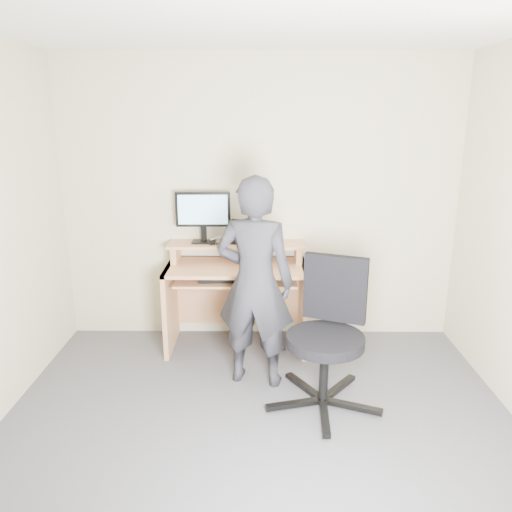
{
  "coord_description": "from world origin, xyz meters",
  "views": [
    {
      "loc": [
        0.01,
        -2.62,
        2.01
      ],
      "look_at": [
        -0.03,
        1.05,
        0.95
      ],
      "focal_mm": 35.0,
      "sensor_mm": 36.0,
      "label": 1
    }
  ],
  "objects_px": {
    "monitor": "(203,213)",
    "person": "(255,283)",
    "desk": "(237,285)",
    "office_chair": "(328,329)"
  },
  "relations": [
    {
      "from": "office_chair",
      "to": "person",
      "type": "height_order",
      "value": "person"
    },
    {
      "from": "desk",
      "to": "person",
      "type": "relative_size",
      "value": 0.75
    },
    {
      "from": "monitor",
      "to": "person",
      "type": "xyz_separation_m",
      "value": [
        0.46,
        -0.75,
        -0.38
      ]
    },
    {
      "from": "monitor",
      "to": "person",
      "type": "relative_size",
      "value": 0.3
    },
    {
      "from": "office_chair",
      "to": "person",
      "type": "relative_size",
      "value": 0.64
    },
    {
      "from": "monitor",
      "to": "office_chair",
      "type": "relative_size",
      "value": 0.46
    },
    {
      "from": "desk",
      "to": "office_chair",
      "type": "xyz_separation_m",
      "value": [
        0.68,
        -0.95,
        0.01
      ]
    },
    {
      "from": "desk",
      "to": "office_chair",
      "type": "height_order",
      "value": "office_chair"
    },
    {
      "from": "desk",
      "to": "office_chair",
      "type": "bearing_deg",
      "value": -54.31
    },
    {
      "from": "desk",
      "to": "monitor",
      "type": "distance_m",
      "value": 0.7
    }
  ]
}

